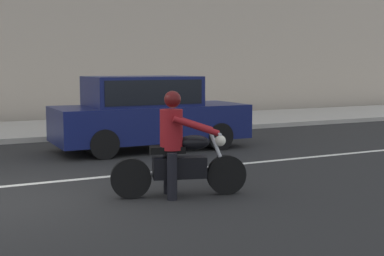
% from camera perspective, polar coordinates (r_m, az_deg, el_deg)
% --- Properties ---
extents(lane_marking_stripe, '(18.00, 0.14, 0.01)m').
position_cam_1_polar(lane_marking_stripe, '(9.24, -16.26, -5.74)').
color(lane_marking_stripe, silver).
rests_on(lane_marking_stripe, ground_plane).
extents(motorcycle_with_rider_crimson, '(2.01, 0.86, 1.59)m').
position_cam_1_polar(motorcycle_with_rider_crimson, '(7.90, -1.48, -2.79)').
color(motorcycle_with_rider_crimson, black).
rests_on(motorcycle_with_rider_crimson, ground_plane).
extents(parked_sedan_navy, '(4.50, 1.82, 1.72)m').
position_cam_1_polar(parked_sedan_navy, '(12.38, -4.83, 1.72)').
color(parked_sedan_navy, '#11194C').
rests_on(parked_sedan_navy, ground_plane).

